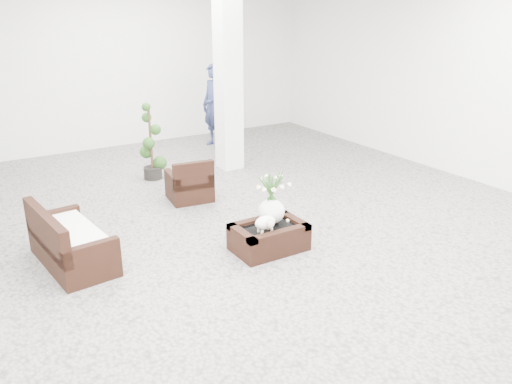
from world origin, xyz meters
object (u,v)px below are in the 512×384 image
armchair (189,179)px  coffee_table (269,238)px  loveseat (71,236)px  topiary (151,142)px

armchair → coffee_table: bearing=99.9°
loveseat → topiary: (1.99, 2.56, 0.31)m
armchair → topiary: bearing=-77.4°
armchair → loveseat: bearing=38.3°
coffee_table → loveseat: bearing=157.1°
topiary → coffee_table: bearing=-86.6°
coffee_table → loveseat: loveseat is taller
coffee_table → armchair: size_ratio=1.31×
armchair → topiary: topiary is taller
coffee_table → armchair: bearing=92.4°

